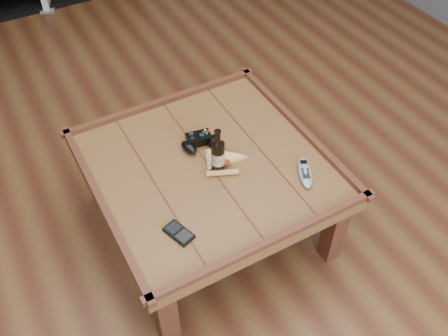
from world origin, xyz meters
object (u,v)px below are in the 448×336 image
beer_bottle (218,155)px  pizza_slice (221,160)px  remote_control (305,172)px  coffee_table (208,173)px  game_controller (200,142)px  smartphone (179,233)px

beer_bottle → pizza_slice: 0.10m
beer_bottle → remote_control: (0.31, -0.21, -0.08)m
pizza_slice → remote_control: same height
coffee_table → game_controller: 0.15m
coffee_table → smartphone: coffee_table is taller
pizza_slice → remote_control: (0.28, -0.24, 0.00)m
coffee_table → remote_control: (0.34, -0.26, 0.07)m
coffee_table → pizza_slice: size_ratio=3.56×
smartphone → remote_control: (0.61, 0.02, 0.01)m
game_controller → smartphone: (-0.30, -0.40, -0.02)m
game_controller → smartphone: size_ratio=1.45×
coffee_table → game_controller: bearing=79.2°
beer_bottle → game_controller: (0.00, 0.17, -0.07)m
beer_bottle → remote_control: 0.38m
coffee_table → pizza_slice: 0.09m
beer_bottle → smartphone: bearing=-142.4°
smartphone → coffee_table: bearing=26.6°
coffee_table → pizza_slice: same height
pizza_slice → smartphone: pizza_slice is taller
coffee_table → beer_bottle: bearing=-65.1°
beer_bottle → remote_control: bearing=-33.5°
beer_bottle → game_controller: beer_bottle is taller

